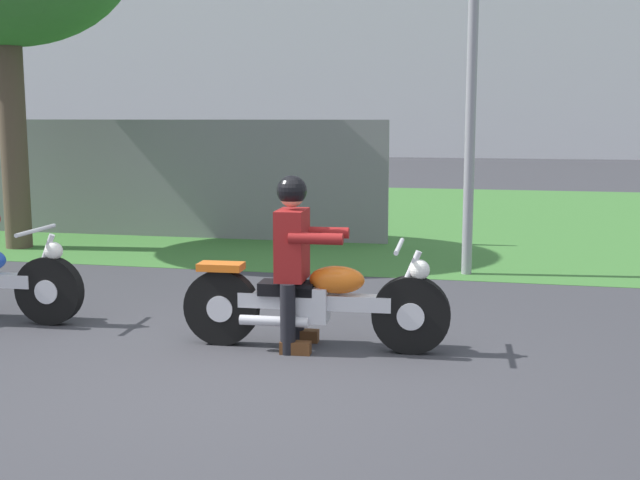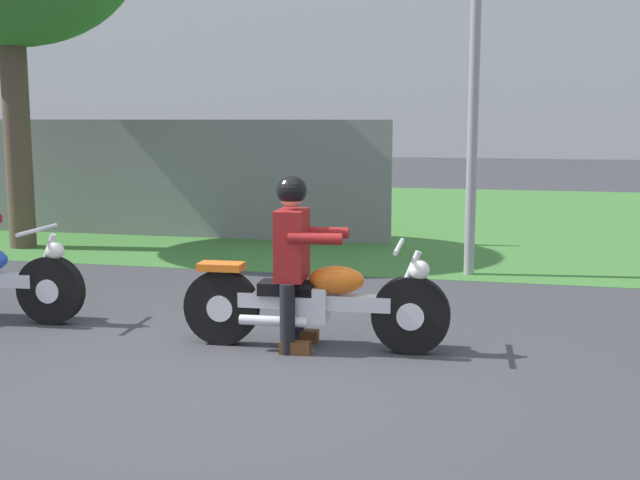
# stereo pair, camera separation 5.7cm
# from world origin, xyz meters

# --- Properties ---
(ground) EXTENTS (120.00, 120.00, 0.00)m
(ground) POSITION_xyz_m (0.00, 0.00, 0.00)
(ground) COLOR #38383D
(grass_verge) EXTENTS (60.00, 12.00, 0.01)m
(grass_verge) POSITION_xyz_m (0.00, 9.92, 0.00)
(grass_verge) COLOR #3D7533
(grass_verge) RESTS_ON ground
(motorcycle_lead) EXTENTS (2.15, 0.66, 0.86)m
(motorcycle_lead) POSITION_xyz_m (0.33, 0.91, 0.38)
(motorcycle_lead) COLOR black
(motorcycle_lead) RESTS_ON ground
(rider_lead) EXTENTS (0.56, 0.48, 1.39)m
(rider_lead) POSITION_xyz_m (0.16, 0.90, 0.81)
(rider_lead) COLOR black
(rider_lead) RESTS_ON ground
(fence_segment) EXTENTS (7.00, 0.06, 1.80)m
(fence_segment) POSITION_xyz_m (-3.36, 6.43, 0.90)
(fence_segment) COLOR slate
(fence_segment) RESTS_ON ground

